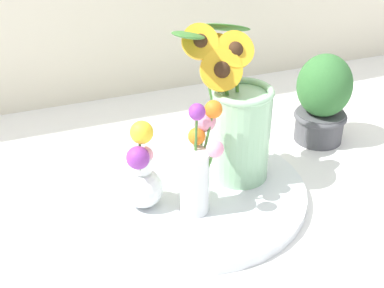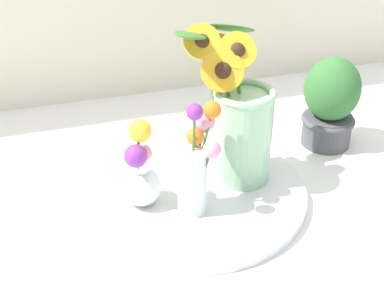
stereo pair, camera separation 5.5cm
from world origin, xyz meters
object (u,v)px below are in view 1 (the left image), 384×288
mason_jar_sunflowers (237,121)px  serving_tray (192,192)px  vase_small_center (198,162)px  vase_bulb_right (142,174)px  potted_plant (323,99)px

mason_jar_sunflowers → serving_tray: bearing=-171.4°
vase_small_center → vase_bulb_right: size_ratio=1.22×
vase_bulb_right → potted_plant: 0.50m
potted_plant → serving_tray: bearing=-163.4°
serving_tray → mason_jar_sunflowers: (0.10, 0.02, 0.14)m
vase_small_center → potted_plant: size_ratio=1.02×
vase_small_center → vase_bulb_right: bearing=156.2°
vase_small_center → vase_bulb_right: vase_small_center is taller
mason_jar_sunflowers → potted_plant: mason_jar_sunflowers is taller
vase_bulb_right → potted_plant: potted_plant is taller
mason_jar_sunflowers → vase_small_center: size_ratio=1.50×
serving_tray → potted_plant: 0.40m
mason_jar_sunflowers → vase_bulb_right: size_ratio=1.83×
potted_plant → vase_bulb_right: bearing=-164.6°
mason_jar_sunflowers → potted_plant: bearing=19.6°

